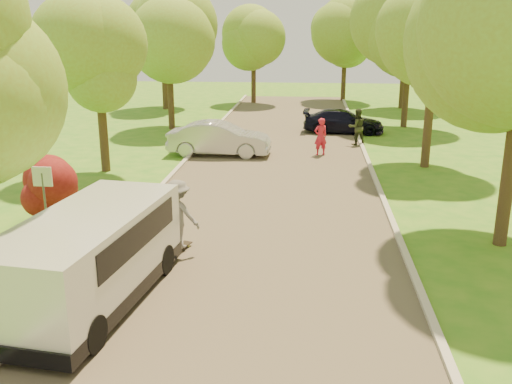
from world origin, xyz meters
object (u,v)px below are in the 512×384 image
at_px(minivan, 91,257).
at_px(person_olive, 357,127).
at_px(silver_sedan, 219,139).
at_px(dark_sedan, 343,121).
at_px(person_striped, 321,137).
at_px(longboard, 179,248).
at_px(street_sign, 44,188).
at_px(skateboarder, 178,214).

xyz_separation_m(minivan, person_olive, (6.99, 17.80, -0.16)).
distance_m(silver_sedan, person_olive, 7.20).
distance_m(dark_sedan, person_striped, 5.98).
distance_m(dark_sedan, longboard, 18.78).
relative_size(longboard, person_olive, 0.54).
bearing_deg(person_striped, longboard, 47.90).
height_order(street_sign, person_olive, street_sign).
bearing_deg(silver_sedan, skateboarder, -175.21).
bearing_deg(person_olive, silver_sedan, 7.35).
relative_size(minivan, longboard, 5.73).
xyz_separation_m(minivan, person_striped, (5.14, 15.24, -0.20)).
xyz_separation_m(minivan, silver_sedan, (0.46, 14.79, -0.30)).
distance_m(street_sign, minivan, 4.31).
xyz_separation_m(skateboarder, person_olive, (5.77, 14.75, -0.14)).
bearing_deg(dark_sedan, longboard, 166.77).
height_order(dark_sedan, longboard, dark_sedan).
bearing_deg(silver_sedan, longboard, -175.21).
bearing_deg(street_sign, person_olive, 56.31).
height_order(minivan, person_striped, minivan).
relative_size(silver_sedan, longboard, 4.76).
height_order(silver_sedan, person_striped, person_striped).
distance_m(minivan, person_striped, 16.09).
bearing_deg(longboard, dark_sedan, -87.91).
height_order(dark_sedan, skateboarder, skateboarder).
distance_m(minivan, dark_sedan, 22.04).
height_order(person_striped, person_olive, person_olive).
bearing_deg(minivan, street_sign, 134.78).
bearing_deg(street_sign, person_striped, 56.81).
xyz_separation_m(longboard, person_striped, (3.92, 12.19, 0.77)).
relative_size(longboard, person_striped, 0.57).
bearing_deg(dark_sedan, person_olive, -168.19).
bearing_deg(person_olive, minivan, 51.17).
height_order(street_sign, dark_sedan, street_sign).
bearing_deg(skateboarder, dark_sedan, -87.91).
bearing_deg(skateboarder, longboard, 108.41).
relative_size(dark_sedan, skateboarder, 2.40).
height_order(street_sign, silver_sedan, street_sign).
bearing_deg(person_olive, street_sign, 38.94).
height_order(minivan, silver_sedan, minivan).
distance_m(street_sign, person_striped, 14.17).
xyz_separation_m(silver_sedan, dark_sedan, (6.04, 6.27, -0.13)).
xyz_separation_m(dark_sedan, skateboarder, (-5.27, -18.01, 0.41)).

